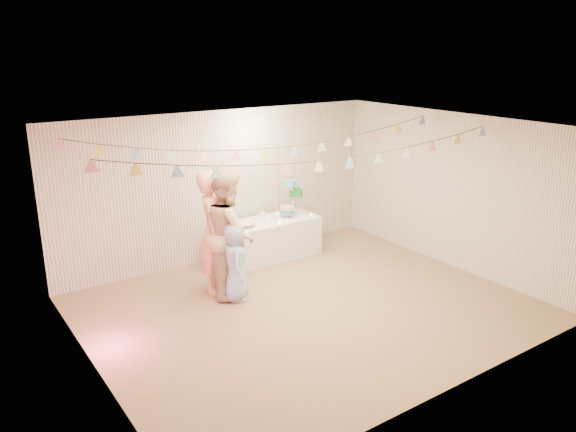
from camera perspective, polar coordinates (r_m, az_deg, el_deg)
floor at (r=8.22m, az=2.04°, el=-9.28°), size 6.00×6.00×0.00m
ceiling at (r=7.45m, az=2.26°, el=8.96°), size 6.00×6.00×0.00m
back_wall at (r=9.78m, az=-6.64°, el=3.05°), size 6.00×6.00×0.00m
front_wall at (r=6.05m, az=16.51°, el=-6.52°), size 6.00×6.00×0.00m
left_wall at (r=6.51m, az=-19.66°, el=-5.14°), size 5.00×5.00×0.00m
right_wall at (r=9.76m, az=16.43°, el=2.44°), size 5.00×5.00×0.00m
table at (r=9.92m, az=-2.08°, el=-2.37°), size 1.85×0.74×0.69m
cake_stand at (r=10.04m, az=0.37°, el=2.30°), size 0.61×0.36×0.68m
cake_bottom at (r=9.98m, az=-0.14°, el=0.69°), size 0.31×0.31×0.15m
cake_middle at (r=10.21m, az=0.91°, el=2.64°), size 0.27×0.27×0.22m
cake_top_tier at (r=9.91m, az=0.19°, el=3.81°), size 0.25×0.25×0.19m
platter at (r=9.51m, az=-4.43°, el=-0.67°), size 0.38×0.38×0.02m
posy at (r=9.78m, az=-2.58°, el=0.28°), size 0.13×0.13×0.15m
person_adult_a at (r=8.50m, az=-7.57°, el=-1.62°), size 0.75×0.82×1.89m
person_adult_b at (r=8.39m, az=-6.06°, el=-1.73°), size 1.01×1.13×1.91m
person_child at (r=8.29m, az=-5.39°, el=-4.64°), size 0.58×0.69×1.19m
bunting_back at (r=8.38m, az=-2.31°, el=8.14°), size 5.60×1.10×0.40m
bunting_front at (r=7.33m, az=3.17°, el=6.61°), size 5.60×0.90×0.36m
tealight_0 at (r=9.30m, az=-5.76°, el=-1.44°), size 0.04×0.04×0.03m
tealight_1 at (r=9.78m, az=-4.40°, el=-0.47°), size 0.04×0.04×0.03m
tealight_2 at (r=9.69m, az=-0.90°, el=-0.60°), size 0.04×0.04×0.03m
tealight_3 at (r=10.17m, az=-1.11°, el=0.26°), size 0.04×0.04×0.03m
tealight_4 at (r=10.12m, az=2.37°, el=0.16°), size 0.04×0.04×0.03m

